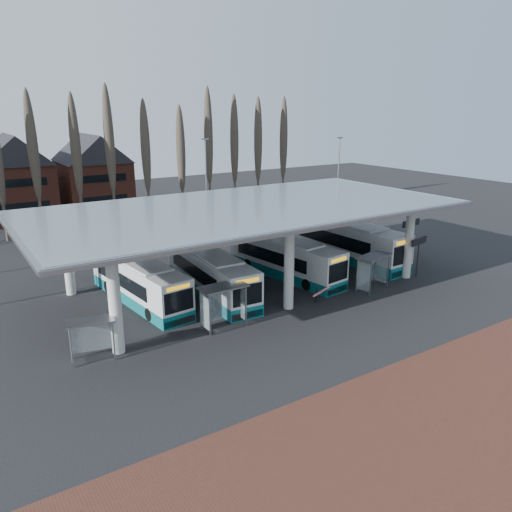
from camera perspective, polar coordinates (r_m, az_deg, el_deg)
ground at (r=33.17m, az=6.29°, el=-7.29°), size 140.00×140.00×0.00m
brick_strip at (r=26.16m, az=23.74°, el=-15.71°), size 70.00×10.00×0.03m
station_canopy at (r=37.64m, az=-1.14°, el=4.81°), size 32.00×16.00×6.34m
poplar_row at (r=59.74m, az=-14.21°, el=11.72°), size 45.10×1.10×14.50m
lamp_post_b at (r=56.06m, az=-5.70°, el=8.30°), size 0.80×0.16×10.17m
lamp_post_c at (r=59.11m, az=9.35°, el=8.59°), size 0.80×0.16×10.17m
bus_0 at (r=36.55m, az=-13.25°, el=-2.89°), size 3.51×11.31×3.09m
bus_1 at (r=37.31m, az=-5.22°, el=-2.02°), size 3.16×11.59×3.19m
bus_2 at (r=41.03m, az=3.23°, el=-0.26°), size 3.98×11.59×3.16m
bus_3 at (r=46.15m, az=10.27°, el=1.63°), size 3.20×12.75×3.52m
shelter_0 at (r=28.97m, az=-18.35°, el=-8.05°), size 2.73×1.70×2.36m
shelter_1 at (r=31.35m, az=-3.90°, el=-4.67°), size 3.02×1.54×2.79m
shelter_2 at (r=38.74m, az=13.07°, el=-0.96°), size 3.17×2.07×2.71m
info_sign_0 at (r=42.38m, az=18.12°, el=1.29°), size 2.21×0.58×3.32m
info_sign_1 at (r=47.59m, az=17.29°, el=3.30°), size 2.43×0.39×3.61m
barrier at (r=35.46m, az=7.36°, el=-4.12°), size 2.23×1.05×1.17m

